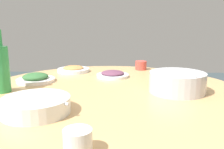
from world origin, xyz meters
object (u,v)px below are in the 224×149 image
object	(u,v)px
dish_tofu_braise	(73,69)
tea_cup_side	(78,141)
dish_greens	(36,78)
tea_cup_far	(141,65)
rice_bowl	(177,82)
round_dining_table	(109,106)
green_bottle	(1,67)
dish_noodles	(179,75)
soup_bowl	(36,106)
dish_eggplant	(113,74)

from	to	relation	value
dish_tofu_braise	tea_cup_side	distance (m)	1.05
dish_greens	tea_cup_far	size ratio (longest dim) A/B	2.69
rice_bowl	tea_cup_far	bearing A→B (deg)	102.54
round_dining_table	dish_tofu_braise	size ratio (longest dim) A/B	6.41
dish_tofu_braise	green_bottle	size ratio (longest dim) A/B	0.72
dish_tofu_braise	rice_bowl	bearing A→B (deg)	-38.65
round_dining_table	dish_greens	distance (m)	0.47
dish_tofu_braise	tea_cup_side	bearing A→B (deg)	-78.76
dish_noodles	tea_cup_far	xyz separation A→B (m)	(-0.21, 0.23, 0.02)
round_dining_table	rice_bowl	size ratio (longest dim) A/B	5.18
round_dining_table	soup_bowl	distance (m)	0.41
dish_eggplant	tea_cup_far	bearing A→B (deg)	50.27
dish_greens	dish_tofu_braise	bearing A→B (deg)	60.53
dish_eggplant	dish_tofu_braise	bearing A→B (deg)	150.95
dish_eggplant	tea_cup_far	size ratio (longest dim) A/B	2.50
dish_eggplant	tea_cup_far	xyz separation A→B (m)	(0.19, 0.23, 0.02)
rice_bowl	tea_cup_side	distance (m)	0.68
dish_noodles	tea_cup_far	bearing A→B (deg)	132.31
soup_bowl	dish_noodles	bearing A→B (deg)	42.33
dish_noodles	tea_cup_side	bearing A→B (deg)	-118.08
dish_noodles	green_bottle	distance (m)	0.99
tea_cup_far	tea_cup_side	xyz separation A→B (m)	(-0.26, -1.11, 0.00)
dish_noodles	dish_greens	bearing A→B (deg)	-170.77
dish_eggplant	dish_greens	bearing A→B (deg)	-162.69
soup_bowl	tea_cup_side	world-z (taller)	tea_cup_side
soup_bowl	green_bottle	size ratio (longest dim) A/B	0.90
soup_bowl	dish_eggplant	bearing A→B (deg)	66.42
dish_greens	tea_cup_side	size ratio (longest dim) A/B	2.80
dish_greens	rice_bowl	bearing A→B (deg)	-13.89
dish_tofu_braise	green_bottle	xyz separation A→B (m)	(-0.25, -0.49, 0.10)
dish_tofu_braise	green_bottle	distance (m)	0.56
rice_bowl	green_bottle	world-z (taller)	green_bottle
green_bottle	tea_cup_far	world-z (taller)	green_bottle
round_dining_table	green_bottle	xyz separation A→B (m)	(-0.51, -0.03, 0.20)
soup_bowl	tea_cup_side	distance (m)	0.34
dish_greens	green_bottle	distance (m)	0.25
soup_bowl	tea_cup_side	size ratio (longest dim) A/B	3.52
soup_bowl	tea_cup_far	size ratio (longest dim) A/B	3.38
dish_noodles	green_bottle	xyz separation A→B (m)	(-0.92, -0.34, 0.10)
dish_noodles	dish_eggplant	bearing A→B (deg)	-179.78
green_bottle	tea_cup_far	xyz separation A→B (m)	(0.71, 0.57, -0.09)
round_dining_table	tea_cup_side	xyz separation A→B (m)	(-0.05, -0.57, 0.11)
round_dining_table	dish_eggplant	distance (m)	0.32
tea_cup_side	round_dining_table	bearing A→B (deg)	84.51
tea_cup_side	dish_tofu_braise	bearing A→B (deg)	101.24
rice_bowl	soup_bowl	bearing A→B (deg)	-153.54
round_dining_table	dish_eggplant	world-z (taller)	dish_eggplant
rice_bowl	tea_cup_side	xyz separation A→B (m)	(-0.38, -0.56, -0.02)
round_dining_table	dish_noodles	distance (m)	0.53
rice_bowl	soup_bowl	size ratio (longest dim) A/B	1.00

